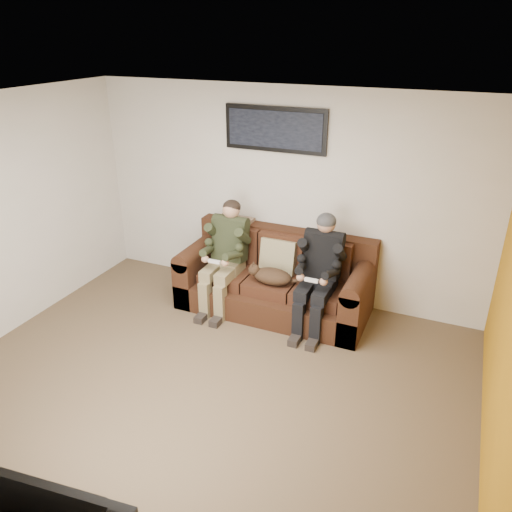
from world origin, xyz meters
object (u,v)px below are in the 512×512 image
at_px(sofa, 276,281).
at_px(person_right, 320,266).
at_px(person_left, 226,250).
at_px(framed_poster, 275,129).
at_px(television, 55,508).
at_px(cat, 271,276).

distance_m(sofa, person_right, 0.73).
relative_size(person_left, framed_poster, 1.05).
distance_m(framed_poster, television, 4.38).
bearing_deg(framed_poster, television, -84.77).
height_order(person_right, framed_poster, framed_poster).
bearing_deg(person_right, person_left, -179.98).
xyz_separation_m(sofa, cat, (0.03, -0.28, 0.20)).
bearing_deg(framed_poster, cat, -70.50).
bearing_deg(television, person_right, 77.31).
xyz_separation_m(sofa, person_right, (0.59, -0.19, 0.39)).
height_order(framed_poster, television, framed_poster).
height_order(sofa, framed_poster, framed_poster).
bearing_deg(television, person_left, 95.79).
distance_m(cat, television, 3.52).
distance_m(sofa, framed_poster, 1.80).
height_order(cat, framed_poster, framed_poster).
bearing_deg(television, sofa, 86.48).
bearing_deg(cat, sofa, 97.04).
distance_m(cat, framed_poster, 1.70).
bearing_deg(person_left, person_right, 0.02).
relative_size(cat, framed_poster, 0.53).
bearing_deg(television, cat, 86.14).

